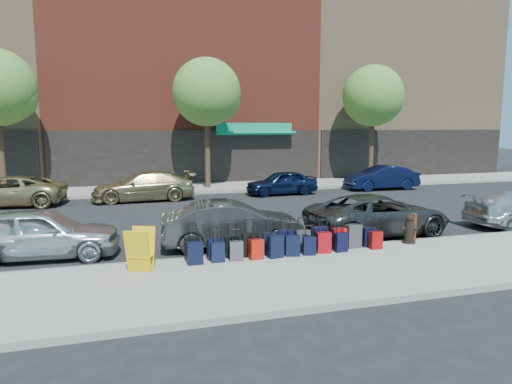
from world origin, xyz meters
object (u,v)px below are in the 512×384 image
object	(u,v)px
tree_left	(0,90)
display_rack	(140,250)
fire_hydrant	(409,230)
tree_right	(375,98)
tree_center	(209,94)
car_near_0	(40,233)
car_near_2	(378,215)
suitcase_front_5	(286,241)
car_far_2	(282,183)
car_far_3	(381,178)
car_far_0	(7,191)
bollard	(414,227)
car_far_1	(144,186)
car_near_1	(233,225)

from	to	relation	value
tree_left	display_rack	size ratio (longest dim) A/B	7.08
fire_hydrant	display_rack	world-z (taller)	display_rack
tree_right	tree_center	bearing A→B (deg)	180.00
car_near_0	car_near_2	size ratio (longest dim) A/B	0.85
suitcase_front_5	car_far_2	xyz separation A→B (m)	(3.95, 11.36, 0.17)
tree_right	car_far_3	world-z (taller)	tree_right
suitcase_front_5	tree_left	bearing A→B (deg)	131.44
car_far_3	tree_left	bearing A→B (deg)	-95.51
tree_left	tree_center	xyz separation A→B (m)	(10.50, 0.00, 0.00)
tree_left	car_near_2	xyz separation A→B (m)	(13.75, -12.54, -4.74)
tree_right	car_far_0	world-z (taller)	tree_right
fire_hydrant	car_far_2	world-z (taller)	car_far_2
tree_right	fire_hydrant	bearing A→B (deg)	-116.92
tree_right	car_far_0	distance (m)	21.12
tree_left	car_far_3	distance (m)	20.73
bollard	car_far_1	size ratio (longest dim) A/B	0.17
tree_center	fire_hydrant	distance (m)	15.45
car_near_2	car_far_0	world-z (taller)	car_far_0
display_rack	car_far_1	world-z (taller)	car_far_1
bollard	display_rack	world-z (taller)	display_rack
car_far_1	car_near_2	bearing A→B (deg)	35.39
car_far_1	car_near_1	bearing A→B (deg)	10.83
bollard	car_far_3	xyz separation A→B (m)	(6.04, 11.53, 0.10)
car_far_2	car_far_3	size ratio (longest dim) A/B	0.90
display_rack	car_near_0	distance (m)	3.48
suitcase_front_5	car_near_0	world-z (taller)	car_near_0
suitcase_front_5	fire_hydrant	xyz separation A→B (m)	(3.90, 0.01, 0.07)
tree_center	car_near_2	size ratio (longest dim) A/B	1.49
car_far_3	tree_center	bearing A→B (deg)	-103.62
car_near_0	car_near_1	bearing A→B (deg)	-89.89
car_far_2	car_far_3	world-z (taller)	car_far_3
car_near_2	car_far_1	size ratio (longest dim) A/B	0.99
car_near_2	bollard	bearing A→B (deg)	-176.99
tree_left	fire_hydrant	size ratio (longest dim) A/B	8.45
car_far_2	suitcase_front_5	bearing A→B (deg)	-21.52
car_far_3	bollard	bearing A→B (deg)	-25.54
display_rack	car_near_2	distance (m)	8.10
car_near_0	car_far_1	size ratio (longest dim) A/B	0.85
tree_left	tree_center	bearing A→B (deg)	0.00
tree_right	bollard	world-z (taller)	tree_right
tree_left	bollard	size ratio (longest dim) A/B	8.54
tree_left	car_near_1	size ratio (longest dim) A/B	1.73
tree_left	car_far_0	distance (m)	5.55
fire_hydrant	car_far_3	world-z (taller)	car_far_3
tree_left	tree_right	bearing A→B (deg)	0.00
suitcase_front_5	car_near_1	distance (m)	1.92
tree_center	car_near_0	world-z (taller)	tree_center
tree_right	car_near_2	size ratio (longest dim) A/B	1.49
suitcase_front_5	car_near_0	xyz separation A→B (m)	(-6.41, 1.90, 0.23)
car_far_3	car_near_1	bearing A→B (deg)	-46.09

